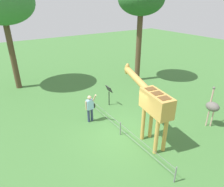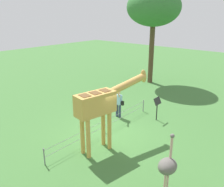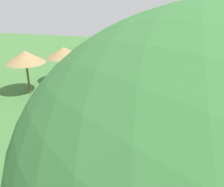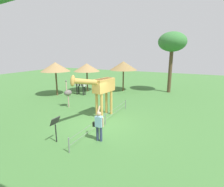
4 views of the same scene
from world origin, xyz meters
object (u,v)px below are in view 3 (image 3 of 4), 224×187
at_px(giraffe, 107,93).
at_px(shade_hut_near, 111,47).
at_px(zebra, 61,76).
at_px(shade_hut_far, 64,52).
at_px(ostrich, 57,97).
at_px(shade_hut_aside, 25,57).
at_px(visitor, 123,144).
at_px(info_sign, 77,151).
at_px(tree_west, 170,18).

bearing_deg(giraffe, shade_hut_near, -168.09).
bearing_deg(zebra, shade_hut_far, -168.09).
distance_m(ostrich, shade_hut_aside, 4.83).
relative_size(visitor, shade_hut_aside, 0.52).
height_order(giraffe, shade_hut_far, giraffe).
bearing_deg(giraffe, zebra, -133.53).
distance_m(giraffe, info_sign, 4.26).
xyz_separation_m(shade_hut_near, shade_hut_far, (1.97, -3.60, -0.17)).
bearing_deg(shade_hut_far, tree_west, 112.78).
bearing_deg(visitor, shade_hut_near, -163.80).
bearing_deg(shade_hut_far, visitor, 36.17).
bearing_deg(shade_hut_near, shade_hut_far, -61.31).
distance_m(zebra, tree_west, 10.52).
bearing_deg(tree_west, shade_hut_aside, -57.71).
xyz_separation_m(giraffe, zebra, (-4.77, -5.03, -0.94)).
bearing_deg(tree_west, shade_hut_near, -71.95).
bearing_deg(shade_hut_far, giraffe, 39.86).
xyz_separation_m(tree_west, info_sign, (14.08, -3.43, -4.39)).
distance_m(tree_west, info_sign, 15.15).
relative_size(zebra, ostrich, 0.80).
height_order(visitor, shade_hut_near, shade_hut_near).
bearing_deg(giraffe, ostrich, -103.39).
bearing_deg(shade_hut_far, shade_hut_near, 118.69).
height_order(shade_hut_near, tree_west, tree_west).
height_order(shade_hut_aside, tree_west, tree_west).
bearing_deg(visitor, shade_hut_aside, -126.78).
distance_m(giraffe, ostrich, 3.77).
xyz_separation_m(ostrich, info_sign, (4.93, 3.23, -0.23)).
bearing_deg(zebra, shade_hut_aside, -59.51).
distance_m(visitor, ostrich, 6.43).
height_order(visitor, shade_hut_aside, shade_hut_aside).
xyz_separation_m(giraffe, visitor, (3.04, 1.55, -1.20)).
height_order(zebra, ostrich, ostrich).
bearing_deg(visitor, shade_hut_far, -143.83).
bearing_deg(shade_hut_aside, giraffe, 64.06).
xyz_separation_m(shade_hut_far, tree_west, (-3.56, 8.47, 2.63)).
distance_m(shade_hut_aside, tree_west, 12.40).
relative_size(shade_hut_far, tree_west, 0.49).
distance_m(ostrich, shade_hut_near, 7.96).
distance_m(shade_hut_far, info_sign, 11.81).
xyz_separation_m(giraffe, shade_hut_near, (-8.41, -1.77, 0.78)).
distance_m(zebra, shade_hut_aside, 3.08).
xyz_separation_m(ostrich, tree_west, (-9.15, 6.65, 4.16)).
relative_size(ostrich, shade_hut_near, 0.67).
height_order(visitor, ostrich, ostrich).
distance_m(shade_hut_near, shade_hut_far, 4.11).
height_order(visitor, tree_west, tree_west).
bearing_deg(zebra, shade_hut_near, 138.20).
xyz_separation_m(shade_hut_near, shade_hut_aside, (4.91, -5.42, 0.05)).
relative_size(ostrich, shade_hut_aside, 0.66).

